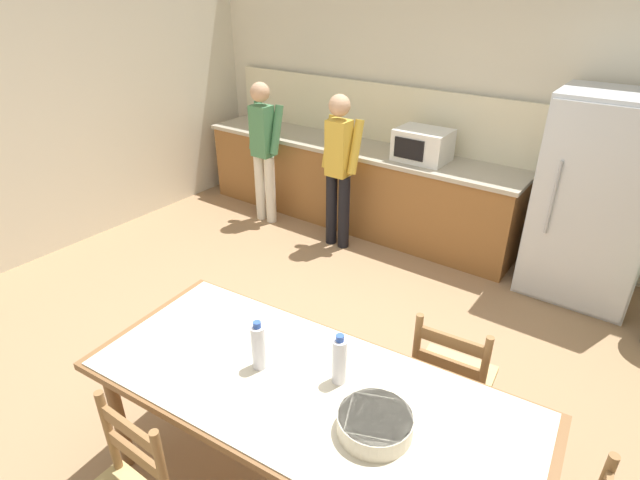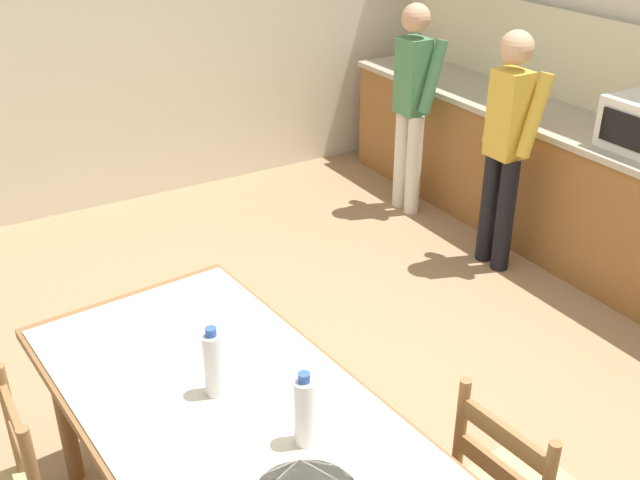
% 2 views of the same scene
% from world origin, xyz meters
% --- Properties ---
extents(ground_plane, '(8.32, 8.32, 0.00)m').
position_xyz_m(ground_plane, '(0.00, 0.00, 0.00)').
color(ground_plane, '#9E7A56').
extents(wall_left, '(0.12, 5.20, 2.90)m').
position_xyz_m(wall_left, '(-3.26, 0.00, 1.45)').
color(wall_left, beige).
rests_on(wall_left, ground).
extents(kitchen_counter, '(3.63, 0.66, 0.89)m').
position_xyz_m(kitchen_counter, '(-1.16, 2.23, 0.45)').
color(kitchen_counter, brown).
rests_on(kitchen_counter, ground).
extents(counter_splashback, '(3.59, 0.03, 0.60)m').
position_xyz_m(counter_splashback, '(-1.15, 2.54, 1.19)').
color(counter_splashback, beige).
rests_on(counter_splashback, kitchen_counter).
extents(dining_table, '(2.25, 1.10, 0.77)m').
position_xyz_m(dining_table, '(0.50, -0.76, 0.69)').
color(dining_table, brown).
rests_on(dining_table, ground).
extents(bottle_near_centre, '(0.07, 0.07, 0.27)m').
position_xyz_m(bottle_near_centre, '(0.23, -0.78, 0.89)').
color(bottle_near_centre, silver).
rests_on(bottle_near_centre, dining_table).
extents(bottle_off_centre, '(0.07, 0.07, 0.27)m').
position_xyz_m(bottle_off_centre, '(0.60, -0.63, 0.89)').
color(bottle_off_centre, silver).
rests_on(bottle_off_centre, dining_table).
extents(person_at_sink, '(0.38, 0.26, 1.53)m').
position_xyz_m(person_at_sink, '(-1.96, 1.71, 0.86)').
color(person_at_sink, silver).
rests_on(person_at_sink, ground).
extents(person_at_counter, '(0.38, 0.27, 1.53)m').
position_xyz_m(person_at_counter, '(-0.97, 1.69, 0.86)').
color(person_at_counter, black).
rests_on(person_at_counter, ground).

